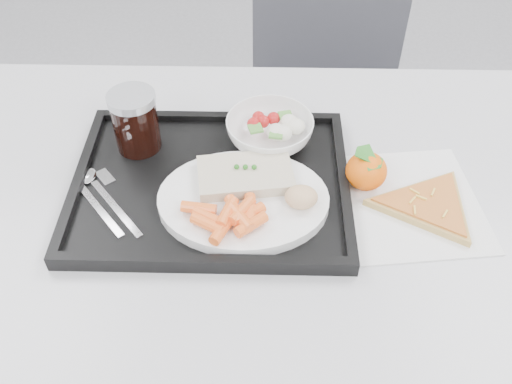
{
  "coord_description": "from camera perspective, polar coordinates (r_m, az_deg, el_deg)",
  "views": [
    {
      "loc": [
        0.02,
        -0.33,
        1.42
      ],
      "look_at": [
        0.01,
        0.31,
        0.77
      ],
      "focal_mm": 40.0,
      "sensor_mm": 36.0,
      "label": 1
    }
  ],
  "objects": [
    {
      "name": "tray",
      "position": [
        0.95,
        -4.49,
        0.73
      ],
      "size": [
        0.45,
        0.35,
        0.03
      ],
      "color": "black",
      "rests_on": "table"
    },
    {
      "name": "salad_bowl",
      "position": [
        1.0,
        1.38,
        6.12
      ],
      "size": [
        0.15,
        0.15,
        0.05
      ],
      "color": "white",
      "rests_on": "tray"
    },
    {
      "name": "chair",
      "position": [
        1.6,
        7.21,
        11.58
      ],
      "size": [
        0.48,
        0.48,
        0.93
      ],
      "color": "#36373D",
      "rests_on": "ground"
    },
    {
      "name": "tangerine",
      "position": [
        0.95,
        10.98,
        2.09
      ],
      "size": [
        0.07,
        0.07,
        0.07
      ],
      "color": "#FEAB1B",
      "rests_on": "napkin"
    },
    {
      "name": "dinner_plate",
      "position": [
        0.9,
        -1.28,
        -0.84
      ],
      "size": [
        0.27,
        0.27,
        0.02
      ],
      "color": "white",
      "rests_on": "tray"
    },
    {
      "name": "napkin",
      "position": [
        0.95,
        14.29,
        -1.08
      ],
      "size": [
        0.28,
        0.27,
        0.0
      ],
      "color": "white",
      "rests_on": "table"
    },
    {
      "name": "carrot_pile",
      "position": [
        0.85,
        -2.59,
        -2.43
      ],
      "size": [
        0.13,
        0.09,
        0.02
      ],
      "color": "orange",
      "rests_on": "dinner_plate"
    },
    {
      "name": "table",
      "position": [
        0.97,
        -0.41,
        -3.97
      ],
      "size": [
        1.2,
        0.8,
        0.75
      ],
      "color": "#B8B8BA",
      "rests_on": "ground"
    },
    {
      "name": "pizza_slice",
      "position": [
        0.95,
        16.87,
        -1.26
      ],
      "size": [
        0.22,
        0.22,
        0.02
      ],
      "color": "tan",
      "rests_on": "napkin"
    },
    {
      "name": "bread_roll",
      "position": [
        0.87,
        4.55,
        -0.51
      ],
      "size": [
        0.05,
        0.05,
        0.03
      ],
      "color": "tan",
      "rests_on": "dinner_plate"
    },
    {
      "name": "cutlery",
      "position": [
        0.95,
        -15.28,
        -0.23
      ],
      "size": [
        0.13,
        0.16,
        0.01
      ],
      "color": "silver",
      "rests_on": "tray"
    },
    {
      "name": "cola_glass",
      "position": [
        0.99,
        -11.99,
        7.03
      ],
      "size": [
        0.08,
        0.08,
        0.11
      ],
      "color": "black",
      "rests_on": "tray"
    },
    {
      "name": "salad_contents",
      "position": [
        0.99,
        2.28,
        6.61
      ],
      "size": [
        0.1,
        0.08,
        0.03
      ],
      "color": "#AF1717",
      "rests_on": "salad_bowl"
    },
    {
      "name": "fish_fillet",
      "position": [
        0.91,
        -1.07,
        1.72
      ],
      "size": [
        0.16,
        0.11,
        0.03
      ],
      "color": "beige",
      "rests_on": "dinner_plate"
    }
  ]
}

